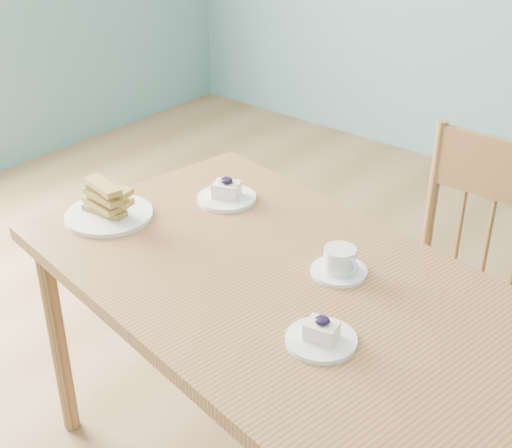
{
  "coord_description": "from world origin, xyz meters",
  "views": [
    {
      "loc": [
        0.94,
        -1.13,
        1.7
      ],
      "look_at": [
        -0.06,
        0.08,
        0.83
      ],
      "focal_mm": 50.0,
      "sensor_mm": 36.0,
      "label": 1
    }
  ],
  "objects_px": {
    "biscotti_plate": "(108,205)",
    "dining_chair": "(462,295)",
    "dining_table": "(284,305)",
    "cheesecake_plate_near": "(321,336)",
    "cheesecake_plate_far": "(227,194)",
    "coffee_cup": "(340,263)"
  },
  "relations": [
    {
      "from": "biscotti_plate",
      "to": "dining_chair",
      "type": "bearing_deg",
      "value": 38.88
    },
    {
      "from": "dining_table",
      "to": "biscotti_plate",
      "type": "relative_size",
      "value": 6.08
    },
    {
      "from": "cheesecake_plate_near",
      "to": "coffee_cup",
      "type": "height_order",
      "value": "coffee_cup"
    },
    {
      "from": "biscotti_plate",
      "to": "cheesecake_plate_near",
      "type": "bearing_deg",
      "value": -5.52
    },
    {
      "from": "cheesecake_plate_near",
      "to": "cheesecake_plate_far",
      "type": "bearing_deg",
      "value": 148.49
    },
    {
      "from": "coffee_cup",
      "to": "biscotti_plate",
      "type": "xyz_separation_m",
      "value": [
        -0.66,
        -0.17,
        0.01
      ]
    },
    {
      "from": "dining_table",
      "to": "coffee_cup",
      "type": "distance_m",
      "value": 0.17
    },
    {
      "from": "cheesecake_plate_near",
      "to": "cheesecake_plate_far",
      "type": "xyz_separation_m",
      "value": [
        -0.59,
        0.36,
        0.0
      ]
    },
    {
      "from": "biscotti_plate",
      "to": "cheesecake_plate_far",
      "type": "bearing_deg",
      "value": 57.18
    },
    {
      "from": "coffee_cup",
      "to": "dining_chair",
      "type": "bearing_deg",
      "value": 85.33
    },
    {
      "from": "dining_chair",
      "to": "cheesecake_plate_far",
      "type": "relative_size",
      "value": 5.45
    },
    {
      "from": "coffee_cup",
      "to": "biscotti_plate",
      "type": "bearing_deg",
      "value": -153.59
    },
    {
      "from": "dining_table",
      "to": "dining_chair",
      "type": "bearing_deg",
      "value": 78.41
    },
    {
      "from": "dining_table",
      "to": "dining_chair",
      "type": "height_order",
      "value": "dining_chair"
    },
    {
      "from": "cheesecake_plate_far",
      "to": "biscotti_plate",
      "type": "relative_size",
      "value": 0.7
    },
    {
      "from": "dining_chair",
      "to": "coffee_cup",
      "type": "xyz_separation_m",
      "value": [
        -0.14,
        -0.47,
        0.29
      ]
    },
    {
      "from": "biscotti_plate",
      "to": "dining_table",
      "type": "bearing_deg",
      "value": 6.31
    },
    {
      "from": "dining_table",
      "to": "dining_chair",
      "type": "relative_size",
      "value": 1.58
    },
    {
      "from": "coffee_cup",
      "to": "dining_table",
      "type": "bearing_deg",
      "value": -115.94
    },
    {
      "from": "cheesecake_plate_near",
      "to": "coffee_cup",
      "type": "xyz_separation_m",
      "value": [
        -0.12,
        0.25,
        0.01
      ]
    },
    {
      "from": "cheesecake_plate_far",
      "to": "biscotti_plate",
      "type": "bearing_deg",
      "value": -122.82
    },
    {
      "from": "cheesecake_plate_near",
      "to": "biscotti_plate",
      "type": "bearing_deg",
      "value": 174.48
    }
  ]
}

